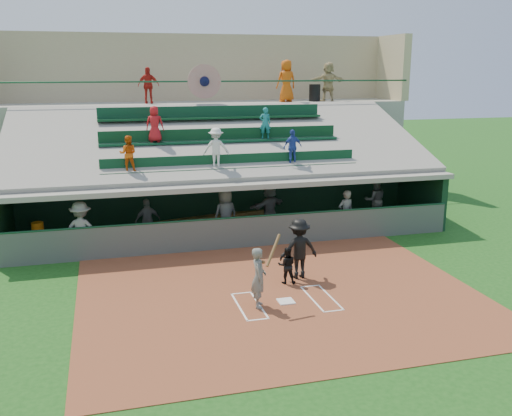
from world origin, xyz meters
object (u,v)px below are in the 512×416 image
object	(u,v)px
home_plate	(286,301)
trash_bin	(315,93)
water_cooler	(38,228)
catcher	(287,265)
white_table	(39,243)
batter_at_plate	(259,277)

from	to	relation	value
home_plate	trash_bin	xyz separation A→B (m)	(5.56, 12.82, 4.97)
water_cooler	catcher	bearing A→B (deg)	-34.13
white_table	trash_bin	distance (m)	14.81
catcher	water_cooler	size ratio (longest dim) A/B	2.70
catcher	white_table	bearing A→B (deg)	-18.31
water_cooler	batter_at_plate	bearing A→B (deg)	-46.43
water_cooler	trash_bin	size ratio (longest dim) A/B	0.50
batter_at_plate	white_table	world-z (taller)	batter_at_plate
catcher	white_table	size ratio (longest dim) A/B	1.51
batter_at_plate	water_cooler	bearing A→B (deg)	133.57
batter_at_plate	trash_bin	size ratio (longest dim) A/B	2.39
home_plate	catcher	bearing A→B (deg)	71.09
home_plate	trash_bin	size ratio (longest dim) A/B	0.53
catcher	water_cooler	distance (m)	8.83
home_plate	white_table	distance (m)	9.24
home_plate	trash_bin	world-z (taller)	trash_bin
batter_at_plate	water_cooler	xyz separation A→B (m)	(-6.07, 6.38, 0.03)
batter_at_plate	catcher	size ratio (longest dim) A/B	1.79
home_plate	batter_at_plate	world-z (taller)	batter_at_plate
home_plate	white_table	world-z (taller)	white_table
batter_at_plate	trash_bin	distance (m)	14.99
home_plate	water_cooler	distance (m)	9.33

